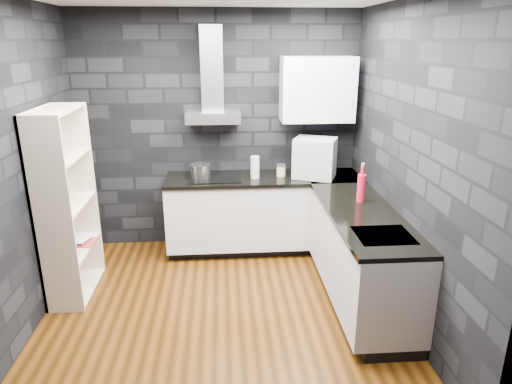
{
  "coord_description": "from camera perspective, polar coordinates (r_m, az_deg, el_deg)",
  "views": [
    {
      "loc": [
        0.04,
        -3.62,
        2.36
      ],
      "look_at": [
        0.35,
        0.45,
        1.0
      ],
      "focal_mm": 32.0,
      "sensor_mm": 36.0,
      "label": 1
    }
  ],
  "objects": [
    {
      "name": "toekick_right",
      "position": [
        4.57,
        13.13,
        -12.49
      ],
      "size": [
        0.5,
        1.78,
        0.1
      ],
      "primitive_type": "cube",
      "color": "black",
      "rests_on": "ground"
    },
    {
      "name": "book_red",
      "position": [
        4.83,
        -21.73,
        -4.71
      ],
      "size": [
        0.19,
        0.04,
        0.25
      ],
      "primitive_type": "imported",
      "rotation": [
        0.0,
        0.0,
        -0.1
      ],
      "color": "maroon",
      "rests_on": "bookshelf"
    },
    {
      "name": "fruit_bowl",
      "position": [
        4.47,
        -23.15,
        -1.68
      ],
      "size": [
        0.22,
        0.22,
        0.05
      ],
      "primitive_type": "imported",
      "rotation": [
        0.0,
        0.0,
        -0.15
      ],
      "color": "white",
      "rests_on": "bookshelf"
    },
    {
      "name": "wall_right",
      "position": [
        4.08,
        18.68,
        3.09
      ],
      "size": [
        0.05,
        3.2,
        2.7
      ],
      "primitive_type": "cube",
      "color": "black",
      "rests_on": "ground"
    },
    {
      "name": "wall_back",
      "position": [
        5.35,
        -4.73,
        7.46
      ],
      "size": [
        3.2,
        0.05,
        2.7
      ],
      "primitive_type": "cube",
      "color": "black",
      "rests_on": "ground"
    },
    {
      "name": "appliance_garage",
      "position": [
        5.1,
        7.36,
        4.24
      ],
      "size": [
        0.54,
        0.48,
        0.44
      ],
      "primitive_type": "cube",
      "rotation": [
        0.0,
        0.0,
        -0.39
      ],
      "color": "#A5A7AC",
      "rests_on": "counter_back_top"
    },
    {
      "name": "counter_right_cab",
      "position": [
        4.36,
        13.03,
        -7.67
      ],
      "size": [
        0.6,
        1.8,
        0.76
      ],
      "primitive_type": "cube",
      "color": "silver",
      "rests_on": "ground"
    },
    {
      "name": "glass_vase",
      "position": [
        5.07,
        -0.13,
        3.11
      ],
      "size": [
        0.13,
        0.13,
        0.24
      ],
      "primitive_type": "cylinder",
      "rotation": [
        0.0,
        0.0,
        -0.43
      ],
      "color": "silver",
      "rests_on": "counter_back_top"
    },
    {
      "name": "book_second",
      "position": [
        4.84,
        -21.96,
        -4.38
      ],
      "size": [
        0.15,
        0.05,
        0.21
      ],
      "primitive_type": "imported",
      "rotation": [
        0.0,
        0.0,
        -0.25
      ],
      "color": "#B2B2B2",
      "rests_on": "bookshelf"
    },
    {
      "name": "wall_front",
      "position": [
        2.24,
        -5.02,
        -8.48
      ],
      "size": [
        3.2,
        0.05,
        2.7
      ],
      "primitive_type": "cube",
      "color": "black",
      "rests_on": "ground"
    },
    {
      "name": "hood_body",
      "position": [
        5.12,
        -5.36,
        9.34
      ],
      "size": [
        0.6,
        0.34,
        0.12
      ],
      "primitive_type": "cube",
      "color": "#A9AAAF",
      "rests_on": "wall_back"
    },
    {
      "name": "hood_chimney",
      "position": [
        5.13,
        -5.53,
        15.09
      ],
      "size": [
        0.24,
        0.2,
        0.9
      ],
      "primitive_type": "cube",
      "color": "#A9AAAF",
      "rests_on": "hood_body"
    },
    {
      "name": "counter_back_cab",
      "position": [
        5.29,
        0.93,
        -2.4
      ],
      "size": [
        2.2,
        0.6,
        0.76
      ],
      "primitive_type": "cube",
      "color": "silver",
      "rests_on": "ground"
    },
    {
      "name": "counter_right_top",
      "position": [
        4.2,
        13.29,
        -2.76
      ],
      "size": [
        0.62,
        1.8,
        0.04
      ],
      "primitive_type": "cube",
      "color": "black",
      "rests_on": "counter_right_cab"
    },
    {
      "name": "wall_left",
      "position": [
        4.12,
        -28.07,
        2.0
      ],
      "size": [
        0.05,
        3.2,
        2.7
      ],
      "primitive_type": "cube",
      "color": "black",
      "rests_on": "ground"
    },
    {
      "name": "upper_cabinet",
      "position": [
        5.18,
        7.67,
        12.61
      ],
      "size": [
        0.8,
        0.35,
        0.7
      ],
      "primitive_type": "cube",
      "color": "silver",
      "rests_on": "wall_back"
    },
    {
      "name": "red_bottle",
      "position": [
        4.42,
        13.01,
        0.47
      ],
      "size": [
        0.1,
        0.1,
        0.27
      ],
      "primitive_type": "cylinder",
      "rotation": [
        0.0,
        0.0,
        0.29
      ],
      "color": "#AF112D",
      "rests_on": "counter_right_top"
    },
    {
      "name": "toekick_back",
      "position": [
        5.49,
        0.87,
        -6.45
      ],
      "size": [
        2.18,
        0.5,
        0.1
      ],
      "primitive_type": "cube",
      "color": "black",
      "rests_on": "ground"
    },
    {
      "name": "counter_back_top",
      "position": [
        5.15,
        0.97,
        1.72
      ],
      "size": [
        2.2,
        0.62,
        0.04
      ],
      "primitive_type": "cube",
      "color": "black",
      "rests_on": "counter_back_cab"
    },
    {
      "name": "ground",
      "position": [
        4.33,
        -4.32,
        -14.72
      ],
      "size": [
        3.2,
        3.2,
        0.0
      ],
      "primitive_type": "plane",
      "color": "#45250A"
    },
    {
      "name": "utensil_crock",
      "position": [
        5.23,
        4.85,
        2.79
      ],
      "size": [
        0.12,
        0.12,
        0.12
      ],
      "primitive_type": "cylinder",
      "rotation": [
        0.0,
        0.0,
        -0.42
      ],
      "color": "#BAB9BE",
      "rests_on": "counter_back_top"
    },
    {
      "name": "cooktop",
      "position": [
        5.14,
        -5.17,
        1.89
      ],
      "size": [
        0.58,
        0.5,
        0.01
      ],
      "primitive_type": "cube",
      "color": "black",
      "rests_on": "counter_back_top"
    },
    {
      "name": "storage_jar",
      "position": [
        5.16,
        3.14,
        2.64
      ],
      "size": [
        0.1,
        0.1,
        0.12
      ],
      "primitive_type": "cylinder",
      "rotation": [
        0.0,
        0.0,
        -0.01
      ],
      "color": "tan",
      "rests_on": "counter_back_top"
    },
    {
      "name": "sink_rim",
      "position": [
        3.76,
        15.67,
        -5.28
      ],
      "size": [
        0.44,
        0.4,
        0.01
      ],
      "primitive_type": "cube",
      "color": "#A9AAAF",
      "rests_on": "counter_right_top"
    },
    {
      "name": "counter_corner_top",
      "position": [
        5.29,
        9.62,
        1.91
      ],
      "size": [
        0.62,
        0.62,
        0.04
      ],
      "primitive_type": "cube",
      "color": "black",
      "rests_on": "counter_right_cab"
    },
    {
      "name": "bookshelf",
      "position": [
        4.61,
        -22.57,
        -1.53
      ],
      "size": [
        0.51,
        0.86,
        1.8
      ],
      "primitive_type": "cube",
      "rotation": [
        0.0,
        0.0,
        -0.22
      ],
      "color": "beige",
      "rests_on": "ground"
    },
    {
      "name": "pot",
      "position": [
        5.12,
        -6.97,
        2.6
      ],
      "size": [
        0.29,
        0.29,
        0.13
      ],
      "primitive_type": "cylinder",
      "rotation": [
        0.0,
        0.0,
        0.43
      ],
      "color": "#BAB9BE",
      "rests_on": "cooktop"
    }
  ]
}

